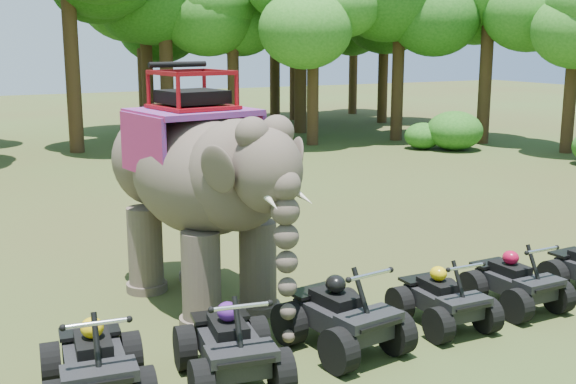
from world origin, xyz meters
The scene contains 22 objects.
ground centered at (0.00, 0.00, 0.00)m, with size 110.00×110.00×0.00m, color #47381E.
elephant centered at (-1.59, 1.54, 2.09)m, with size 2.19×4.98×4.18m, color #4D4238, non-canonical shape.
atv_0 centered at (-4.08, -1.33, 0.67)m, with size 1.32×1.80×1.34m, color black, non-canonical shape.
atv_1 centered at (-2.31, -1.60, 0.67)m, with size 1.31×1.80×1.34m, color black, non-canonical shape.
atv_2 centered at (-0.42, -1.39, 0.69)m, with size 1.36×1.86×1.38m, color black, non-canonical shape.
atv_3 centered at (1.50, -1.37, 0.60)m, with size 1.18×1.61×1.20m, color black, non-canonical shape.
atv_4 centered at (3.16, -1.29, 0.61)m, with size 1.20×1.64×1.22m, color black, non-canonical shape.
tree_0 centered at (0.00, 20.35, 4.96)m, with size 6.95×6.95×9.92m, color #195114, non-canonical shape.
tree_1 centered at (4.01, 23.43, 4.29)m, with size 6.00×6.00×8.57m, color #195114, non-canonical shape.
tree_2 centered at (7.41, 21.12, 4.08)m, with size 5.71×5.71×8.16m, color #195114, non-canonical shape.
tree_3 centered at (9.79, 17.81, 3.64)m, with size 5.09×5.09×7.27m, color #195114, non-canonical shape.
tree_4 centered at (14.00, 17.36, 4.25)m, with size 5.94×5.94×8.49m, color #195114, non-canonical shape.
tree_5 centered at (16.88, 14.75, 4.39)m, with size 6.15×6.15×8.79m, color #195114, non-canonical shape.
tree_6 centered at (17.99, 10.96, 3.38)m, with size 4.73×4.73×6.76m, color #195114, non-canonical shape.
tree_35 centered at (4.45, 21.87, 5.07)m, with size 7.10×7.10×10.15m, color #195114, non-canonical shape.
tree_36 centered at (12.39, 26.87, 4.55)m, with size 6.37×6.37×9.10m, color #195114, non-canonical shape.
tree_39 centered at (17.58, 23.72, 4.26)m, with size 5.97×5.97×8.53m, color #195114, non-canonical shape.
tree_41 centered at (11.35, 21.87, 5.45)m, with size 7.63×7.63×10.89m, color #195114, non-canonical shape.
tree_42 centered at (13.88, 27.34, 4.12)m, with size 5.77×5.77×8.24m, color #195114, non-canonical shape.
tree_43 centered at (6.23, 27.28, 3.67)m, with size 5.13×5.13×7.33m, color #195114, non-canonical shape.
tree_44 centered at (4.43, 25.47, 4.64)m, with size 6.50×6.50×9.28m, color #195114, non-canonical shape.
tree_45 centered at (18.80, 28.75, 3.91)m, with size 5.47×5.47×7.81m, color #195114, non-canonical shape.
Camera 1 is at (-5.81, -10.07, 4.58)m, focal length 45.00 mm.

